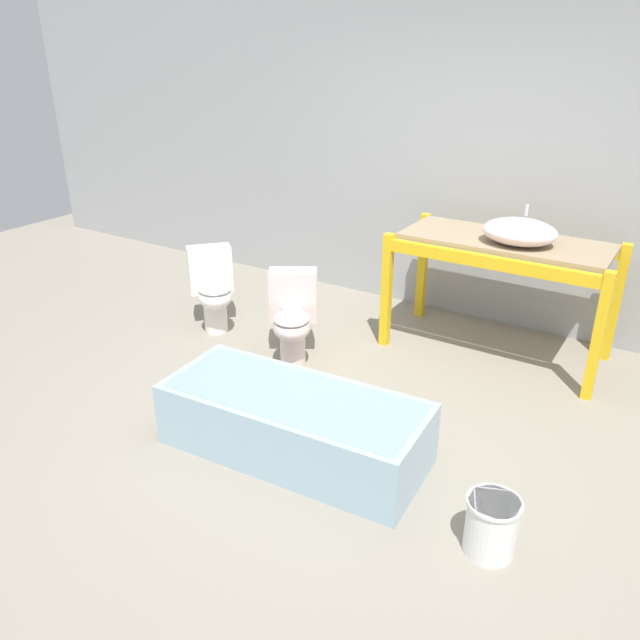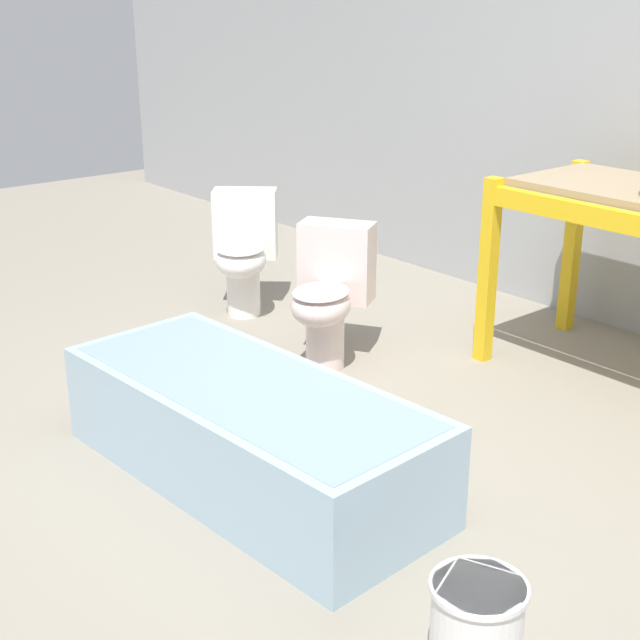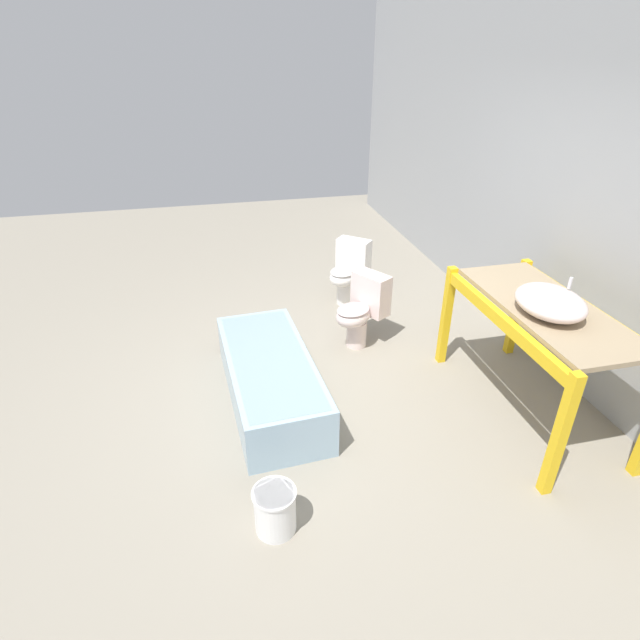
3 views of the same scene
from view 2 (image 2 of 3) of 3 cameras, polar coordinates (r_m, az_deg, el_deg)
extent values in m
plane|color=gray|center=(3.68, 0.62, -8.57)|extent=(12.00, 12.00, 0.00)
cube|color=yellow|center=(4.50, 10.69, 3.07)|extent=(0.07, 0.07, 0.94)
cube|color=yellow|center=(5.05, 15.84, 4.51)|extent=(0.07, 0.07, 0.94)
cube|color=#99B7CC|center=(3.43, -4.57, -7.15)|extent=(1.63, 0.75, 0.40)
cube|color=#829CAD|center=(3.37, -4.63, -5.31)|extent=(1.54, 0.67, 0.16)
cylinder|color=white|center=(5.19, -4.91, 1.76)|extent=(0.19, 0.19, 0.27)
ellipsoid|color=white|center=(5.07, -5.07, 3.85)|extent=(0.46, 0.45, 0.20)
ellipsoid|color=beige|center=(5.05, -5.09, 4.60)|extent=(0.43, 0.43, 0.03)
cube|color=white|center=(5.27, -4.79, 6.19)|extent=(0.38, 0.39, 0.40)
cylinder|color=silver|center=(4.44, 0.32, -1.42)|extent=(0.19, 0.19, 0.27)
ellipsoid|color=silver|center=(4.31, 0.07, 0.95)|extent=(0.43, 0.45, 0.20)
ellipsoid|color=#BBA7A3|center=(4.29, 0.07, 1.82)|extent=(0.41, 0.43, 0.03)
cube|color=silver|center=(4.49, 1.08, 3.77)|extent=(0.41, 0.34, 0.40)
cylinder|color=white|center=(2.58, 9.95, -19.05)|extent=(0.25, 0.25, 0.30)
cylinder|color=white|center=(2.49, 10.15, -16.48)|extent=(0.27, 0.27, 0.02)
camera|label=1|loc=(1.20, -100.02, 24.08)|focal=35.00mm
camera|label=3|loc=(1.80, 91.59, 28.36)|focal=28.00mm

